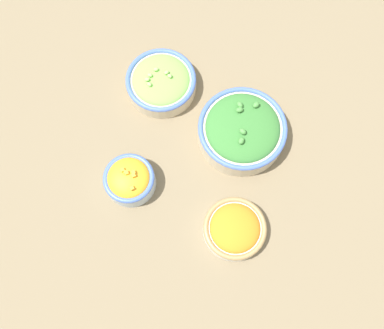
{
  "coord_description": "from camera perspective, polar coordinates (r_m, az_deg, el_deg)",
  "views": [
    {
      "loc": [
        0.29,
        0.07,
        0.98
      ],
      "look_at": [
        0.0,
        0.0,
        0.03
      ],
      "focal_mm": 40.0,
      "sensor_mm": 36.0,
      "label": 1
    }
  ],
  "objects": [
    {
      "name": "ground_plane",
      "position": [
        1.02,
        0.0,
        -0.5
      ],
      "size": [
        3.0,
        3.0,
        0.0
      ],
      "primitive_type": "plane",
      "color": "#75664C"
    },
    {
      "name": "bowl_carrots",
      "position": [
        0.97,
        5.72,
        -8.49
      ],
      "size": [
        0.14,
        0.14,
        0.05
      ],
      "color": "silver",
      "rests_on": "ground_plane"
    },
    {
      "name": "bowl_squash",
      "position": [
        0.99,
        -8.34,
        -1.99
      ],
      "size": [
        0.12,
        0.12,
        0.08
      ],
      "color": "#B2C1CC",
      "rests_on": "ground_plane"
    },
    {
      "name": "bowl_lettuce",
      "position": [
        1.08,
        -4.13,
        10.93
      ],
      "size": [
        0.17,
        0.17,
        0.07
      ],
      "color": "beige",
      "rests_on": "ground_plane"
    },
    {
      "name": "bowl_broccoli",
      "position": [
        1.02,
        6.69,
        4.59
      ],
      "size": [
        0.21,
        0.21,
        0.09
      ],
      "color": "beige",
      "rests_on": "ground_plane"
    }
  ]
}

